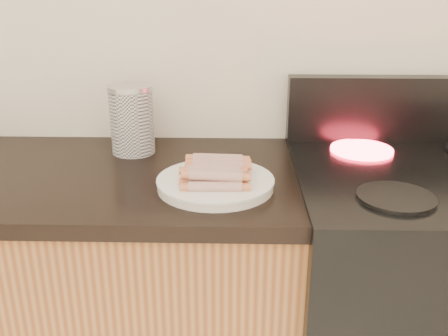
{
  "coord_description": "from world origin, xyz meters",
  "views": [
    {
      "loc": [
        0.24,
        0.45,
        1.39
      ],
      "look_at": [
        0.21,
        1.62,
        0.94
      ],
      "focal_mm": 40.0,
      "sensor_mm": 36.0,
      "label": 1
    }
  ],
  "objects": [
    {
      "name": "wall_back",
      "position": [
        0.0,
        2.0,
        1.3
      ],
      "size": [
        4.0,
        0.04,
        2.6
      ],
      "primitive_type": "cube",
      "color": "silver",
      "rests_on": "ground"
    },
    {
      "name": "stove",
      "position": [
        0.78,
        1.68,
        0.46
      ],
      "size": [
        0.76,
        0.65,
        0.91
      ],
      "color": "black",
      "rests_on": "floor"
    },
    {
      "name": "stove_panel",
      "position": [
        0.78,
        1.96,
        1.01
      ],
      "size": [
        0.76,
        0.06,
        0.2
      ],
      "primitive_type": "cube",
      "color": "black",
      "rests_on": "stove"
    },
    {
      "name": "burner_near_left",
      "position": [
        0.61,
        1.51,
        0.92
      ],
      "size": [
        0.18,
        0.18,
        0.01
      ],
      "primitive_type": "cylinder",
      "color": "black",
      "rests_on": "stove"
    },
    {
      "name": "burner_far_left",
      "position": [
        0.61,
        1.84,
        0.92
      ],
      "size": [
        0.18,
        0.18,
        0.01
      ],
      "primitive_type": "cylinder",
      "color": "#FF1E2D",
      "rests_on": "stove"
    },
    {
      "name": "main_plate",
      "position": [
        0.19,
        1.59,
        0.91
      ],
      "size": [
        0.36,
        0.36,
        0.02
      ],
      "primitive_type": "cylinder",
      "rotation": [
        0.0,
        0.0,
        0.29
      ],
      "color": "white",
      "rests_on": "counter_slab"
    },
    {
      "name": "hotdog_pile",
      "position": [
        0.19,
        1.59,
        0.94
      ],
      "size": [
        0.13,
        0.17,
        0.05
      ],
      "rotation": [
        0.0,
        0.0,
        -0.03
      ],
      "color": "maroon",
      "rests_on": "main_plate"
    },
    {
      "name": "canister",
      "position": [
        -0.06,
        1.85,
        1.0
      ],
      "size": [
        0.13,
        0.13,
        0.2
      ],
      "rotation": [
        0.0,
        0.0,
        0.37
      ],
      "color": "white",
      "rests_on": "counter_slab"
    }
  ]
}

